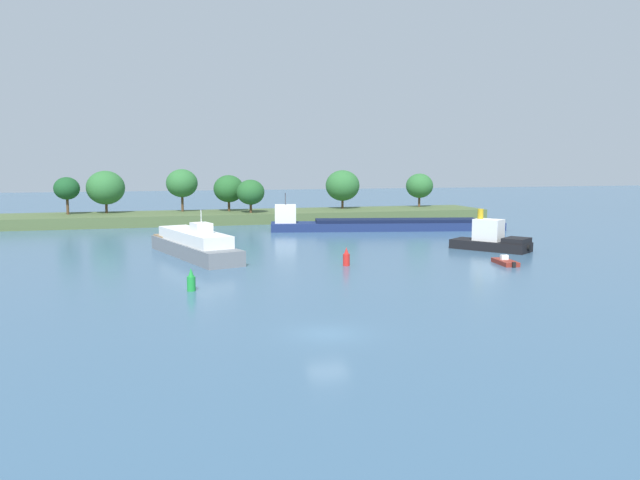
# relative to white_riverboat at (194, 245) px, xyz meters

# --- Properties ---
(ground_plane) EXTENTS (400.00, 400.00, 0.00)m
(ground_plane) POSITION_rel_white_riverboat_xyz_m (5.93, -34.56, -1.37)
(ground_plane) COLOR #3D607F
(treeline_island) EXTENTS (86.49, 13.15, 9.29)m
(treeline_island) POSITION_rel_white_riverboat_xyz_m (12.00, 40.96, 1.32)
(treeline_island) COLOR #4C6038
(treeline_island) RESTS_ON ground
(white_riverboat) EXTENTS (9.26, 18.98, 5.42)m
(white_riverboat) POSITION_rel_white_riverboat_xyz_m (0.00, 0.00, 0.00)
(white_riverboat) COLOR slate
(white_riverboat) RESTS_ON ground
(small_motorboat) EXTENTS (2.01, 4.25, 0.95)m
(small_motorboat) POSITION_rel_white_riverboat_xyz_m (30.90, -13.69, -1.12)
(small_motorboat) COLOR maroon
(small_motorboat) RESTS_ON ground
(cargo_barge) EXTENTS (36.35, 11.93, 5.83)m
(cargo_barge) POSITION_rel_white_riverboat_xyz_m (30.06, 20.48, -0.44)
(cargo_barge) COLOR navy
(cargo_barge) RESTS_ON ground
(tugboat) EXTENTS (8.30, 9.48, 4.91)m
(tugboat) POSITION_rel_white_riverboat_xyz_m (35.00, -3.82, -0.13)
(tugboat) COLOR black
(tugboat) RESTS_ON ground
(channel_buoy_red) EXTENTS (0.70, 0.70, 1.90)m
(channel_buoy_red) POSITION_rel_white_riverboat_xyz_m (14.68, -10.25, -0.56)
(channel_buoy_red) COLOR red
(channel_buoy_red) RESTS_ON ground
(channel_buoy_green) EXTENTS (0.70, 0.70, 1.90)m
(channel_buoy_green) POSITION_rel_white_riverboat_xyz_m (-1.45, -19.08, -0.56)
(channel_buoy_green) COLOR green
(channel_buoy_green) RESTS_ON ground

